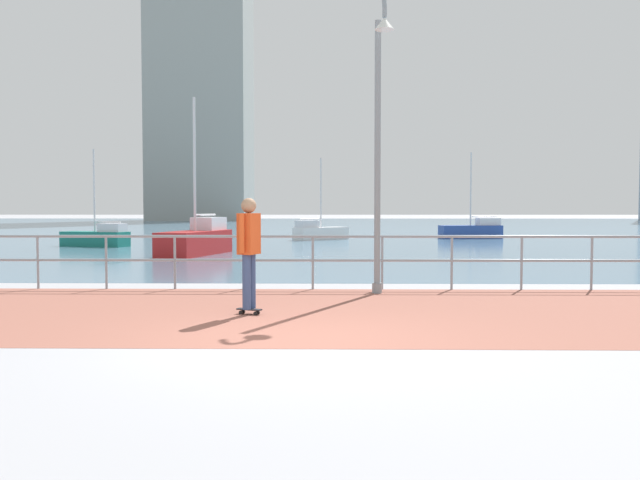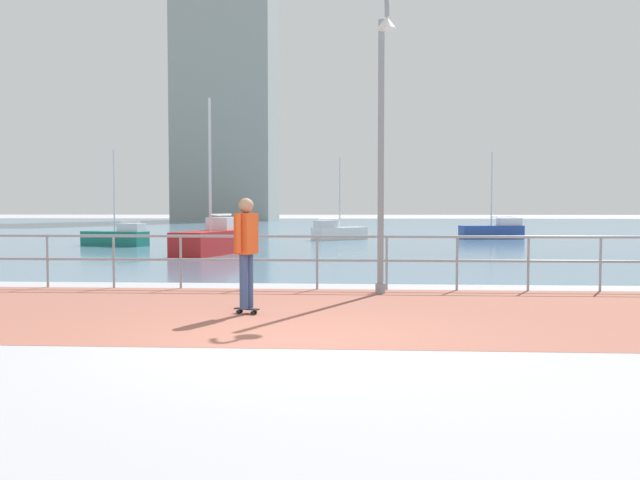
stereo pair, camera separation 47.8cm
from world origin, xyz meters
The scene contains 11 objects.
ground centered at (0.00, 40.00, 0.00)m, with size 220.00×220.00×0.00m, color #9E9EA3.
brick_paving centered at (0.00, 2.34, 0.00)m, with size 28.00×5.73×0.01m, color #935647.
harbor_water centered at (0.00, 50.21, 0.00)m, with size 180.00×88.00×0.00m, color slate.
waterfront_railing centered at (0.00, 5.21, 0.76)m, with size 25.25×0.06×1.10m.
lamppost centered at (1.28, 4.45, 3.20)m, with size 0.36×0.81×5.79m.
skateboarder centered at (-0.89, 2.00, 1.09)m, with size 0.41×0.55×1.80m.
sailboat_red centered at (-0.26, 26.12, 0.40)m, with size 2.92×2.62×4.22m.
sailboat_gray centered at (7.97, 27.77, 0.44)m, with size 3.41×1.52×4.62m.
sailboat_teal centered at (-4.37, 15.14, 0.52)m, with size 2.07×4.08×5.48m.
sailboat_yellow centered at (-9.62, 19.98, 0.40)m, with size 3.09×1.79×4.15m.
tower_glass centered at (-16.57, 78.96, 19.09)m, with size 12.38×11.29×39.85m.
Camera 2 is at (0.86, -8.18, 1.65)m, focal length 37.42 mm.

